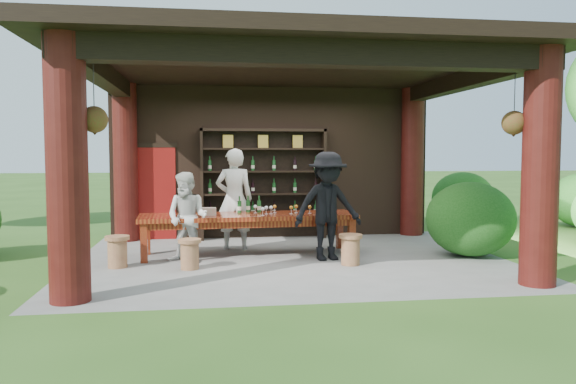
{
  "coord_description": "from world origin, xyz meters",
  "views": [
    {
      "loc": [
        -1.43,
        -9.62,
        1.86
      ],
      "look_at": [
        0.0,
        0.4,
        1.15
      ],
      "focal_mm": 35.0,
      "sensor_mm": 36.0,
      "label": 1
    }
  ],
  "objects": [
    {
      "name": "trees",
      "position": [
        3.32,
        1.2,
        3.37
      ],
      "size": [
        21.93,
        10.19,
        4.8
      ],
      "color": "#3F2819",
      "rests_on": "ground"
    },
    {
      "name": "pavilion",
      "position": [
        -0.01,
        0.43,
        2.13
      ],
      "size": [
        7.5,
        6.0,
        3.6
      ],
      "color": "slate",
      "rests_on": "ground"
    },
    {
      "name": "guest_woman",
      "position": [
        -1.78,
        -0.04,
        0.77
      ],
      "size": [
        0.92,
        0.84,
        1.54
      ],
      "primitive_type": "imported",
      "rotation": [
        0.0,
        0.0,
        -0.43
      ],
      "color": "beige",
      "rests_on": "ground"
    },
    {
      "name": "ground",
      "position": [
        0.0,
        0.0,
        0.0
      ],
      "size": [
        90.0,
        90.0,
        0.0
      ],
      "primitive_type": "plane",
      "color": "#2D5119",
      "rests_on": "ground"
    },
    {
      "name": "stool_far_left",
      "position": [
        -2.9,
        -0.33,
        0.27
      ],
      "size": [
        0.39,
        0.39,
        0.52
      ],
      "rotation": [
        0.0,
        0.0,
        0.39
      ],
      "color": "brown",
      "rests_on": "ground"
    },
    {
      "name": "tasting_table",
      "position": [
        -0.71,
        0.49,
        0.64
      ],
      "size": [
        3.93,
        1.17,
        0.75
      ],
      "rotation": [
        0.0,
        0.0,
        0.04
      ],
      "color": "#59150C",
      "rests_on": "ground"
    },
    {
      "name": "wine_shelf",
      "position": [
        -0.24,
        2.45,
        1.19
      ],
      "size": [
        2.7,
        0.41,
        2.38
      ],
      "color": "black",
      "rests_on": "ground"
    },
    {
      "name": "shrubs",
      "position": [
        2.15,
        0.77,
        0.57
      ],
      "size": [
        15.48,
        8.55,
        1.36
      ],
      "color": "#194C14",
      "rests_on": "ground"
    },
    {
      "name": "table_glasses",
      "position": [
        -0.16,
        0.48,
        0.82
      ],
      "size": [
        1.05,
        0.51,
        0.15
      ],
      "color": "silver",
      "rests_on": "tasting_table"
    },
    {
      "name": "stool_near_right",
      "position": [
        0.9,
        -0.66,
        0.27
      ],
      "size": [
        0.39,
        0.39,
        0.51
      ],
      "rotation": [
        0.0,
        0.0,
        -0.21
      ],
      "color": "brown",
      "rests_on": "ground"
    },
    {
      "name": "napkin_basket",
      "position": [
        -1.43,
        0.34,
        0.82
      ],
      "size": [
        0.27,
        0.19,
        0.14
      ],
      "primitive_type": "cube",
      "rotation": [
        0.0,
        0.0,
        0.04
      ],
      "color": "#BF6672",
      "rests_on": "tasting_table"
    },
    {
      "name": "guest_man",
      "position": [
        0.61,
        -0.16,
        0.94
      ],
      "size": [
        1.31,
        0.89,
        1.88
      ],
      "primitive_type": "imported",
      "rotation": [
        0.0,
        0.0,
        0.17
      ],
      "color": "black",
      "rests_on": "ground"
    },
    {
      "name": "host",
      "position": [
        -0.94,
        1.15,
        0.97
      ],
      "size": [
        0.71,
        0.47,
        1.94
      ],
      "primitive_type": "imported",
      "rotation": [
        0.0,
        0.0,
        3.13
      ],
      "color": "beige",
      "rests_on": "ground"
    },
    {
      "name": "stool_near_left",
      "position": [
        -1.73,
        -0.63,
        0.26
      ],
      "size": [
        0.37,
        0.37,
        0.48
      ],
      "rotation": [
        0.0,
        0.0,
        -0.01
      ],
      "color": "brown",
      "rests_on": "ground"
    },
    {
      "name": "table_bottles",
      "position": [
        -0.68,
        0.78,
        0.9
      ],
      "size": [
        0.45,
        0.16,
        0.31
      ],
      "color": "#194C1E",
      "rests_on": "tasting_table"
    }
  ]
}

